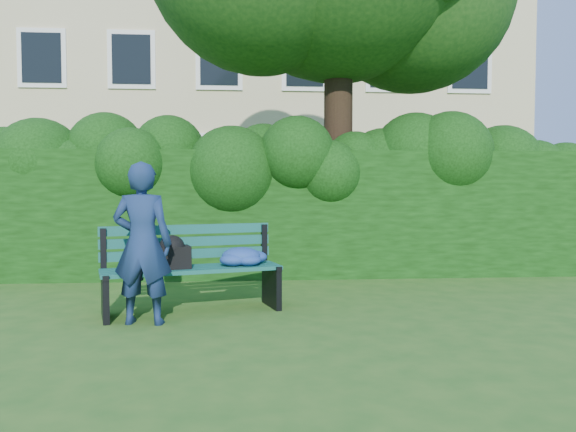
{
  "coord_description": "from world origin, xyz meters",
  "views": [
    {
      "loc": [
        -0.51,
        -5.98,
        1.3
      ],
      "look_at": [
        0.0,
        0.6,
        0.95
      ],
      "focal_mm": 35.0,
      "sensor_mm": 36.0,
      "label": 1
    }
  ],
  "objects": [
    {
      "name": "apartment_building",
      "position": [
        -0.0,
        13.99,
        6.0
      ],
      "size": [
        16.0,
        8.08,
        12.0
      ],
      "color": "#C2B682",
      "rests_on": "ground"
    },
    {
      "name": "ground",
      "position": [
        0.0,
        0.0,
        0.0
      ],
      "size": [
        80.0,
        80.0,
        0.0
      ],
      "primitive_type": "plane",
      "color": "#29581C",
      "rests_on": "ground"
    },
    {
      "name": "park_bench",
      "position": [
        -0.96,
        -0.14,
        0.5
      ],
      "size": [
        1.89,
        1.03,
        0.89
      ],
      "rotation": [
        0.0,
        0.0,
        0.28
      ],
      "color": "#0D3D41",
      "rests_on": "ground"
    },
    {
      "name": "man_reading",
      "position": [
        -1.47,
        -0.65,
        0.76
      ],
      "size": [
        0.6,
        0.43,
        1.53
      ],
      "primitive_type": "imported",
      "rotation": [
        0.0,
        0.0,
        3.02
      ],
      "color": "navy",
      "rests_on": "ground"
    },
    {
      "name": "hedge",
      "position": [
        0.0,
        2.2,
        0.9
      ],
      "size": [
        10.0,
        1.0,
        1.8
      ],
      "color": "black",
      "rests_on": "ground"
    }
  ]
}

